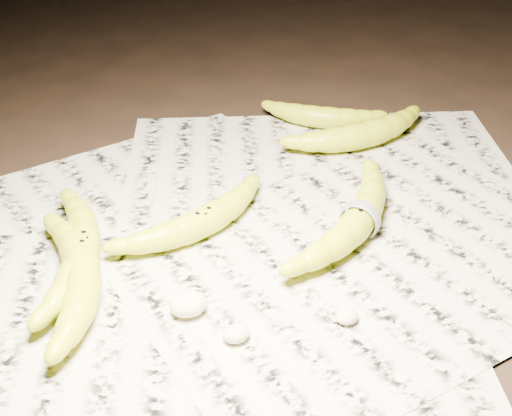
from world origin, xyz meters
name	(u,v)px	position (x,y,z in m)	size (l,w,h in m)	color
ground	(262,241)	(0.00, 0.00, 0.00)	(3.00, 3.00, 0.00)	black
newspaper_patch	(244,239)	(-0.02, 0.01, 0.00)	(0.90, 0.70, 0.01)	beige
banana_left_a	(82,247)	(-0.21, 0.03, 0.03)	(0.22, 0.06, 0.04)	#CCD11A
banana_left_b	(82,273)	(-0.22, -0.02, 0.03)	(0.21, 0.07, 0.04)	#CCD11A
banana_center	(202,220)	(-0.07, 0.03, 0.03)	(0.20, 0.06, 0.04)	#CCD11A
banana_taped	(360,217)	(0.11, -0.04, 0.03)	(0.24, 0.06, 0.04)	#CCD11A
banana_upper_a	(365,132)	(0.23, 0.16, 0.03)	(0.21, 0.06, 0.04)	#CCD11A
banana_upper_b	(321,115)	(0.20, 0.24, 0.03)	(0.17, 0.05, 0.03)	#CCD11A
measuring_tape	(360,217)	(0.11, -0.04, 0.03)	(0.05, 0.05, 0.00)	white
flesh_chunk_a	(188,301)	(-0.13, -0.10, 0.02)	(0.04, 0.03, 0.02)	beige
flesh_chunk_b	(236,331)	(-0.09, -0.15, 0.02)	(0.03, 0.02, 0.02)	beige
flesh_chunk_c	(347,314)	(0.02, -0.17, 0.02)	(0.03, 0.02, 0.01)	beige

